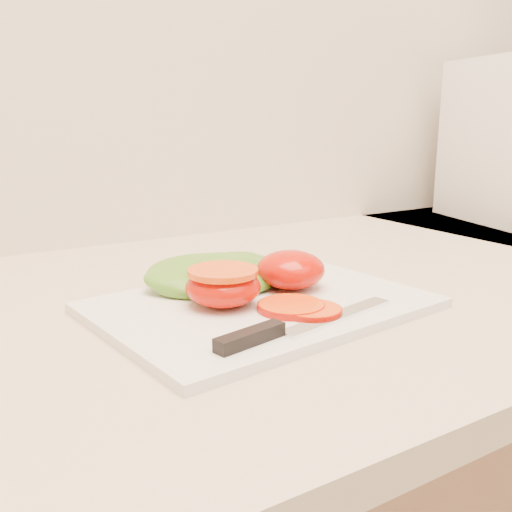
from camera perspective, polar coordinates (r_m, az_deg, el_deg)
cutting_board at (r=0.59m, az=0.51°, el=-4.93°), size 0.35×0.27×0.01m
tomato_half_dome at (r=0.63m, az=3.48°, el=-1.35°), size 0.08×0.08×0.04m
tomato_half_cut at (r=0.57m, az=-3.31°, el=-2.93°), size 0.08×0.08×0.04m
tomato_slice_0 at (r=0.56m, az=3.53°, el=-5.06°), size 0.06×0.06×0.01m
tomato_slice_1 at (r=0.55m, az=5.61°, el=-5.43°), size 0.06×0.06×0.01m
lettuce_leaf_0 at (r=0.63m, az=-4.29°, el=-1.95°), size 0.17×0.14×0.03m
lettuce_leaf_1 at (r=0.65m, az=-1.56°, el=-1.41°), size 0.14×0.11×0.03m
knife at (r=0.50m, az=3.15°, el=-7.22°), size 0.21×0.05×0.01m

